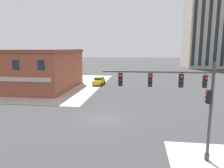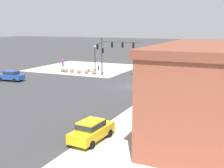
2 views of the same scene
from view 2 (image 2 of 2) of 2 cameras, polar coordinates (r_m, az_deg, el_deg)
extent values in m
plane|color=#38383A|center=(44.45, 3.65, -0.50)|extent=(320.00, 320.00, 0.00)
cube|color=#B7B2A8|center=(64.17, -5.12, 3.09)|extent=(20.00, 19.00, 0.02)
cylinder|color=#383D38|center=(54.69, -1.92, 1.99)|extent=(0.32, 0.32, 0.50)
cylinder|color=#383D38|center=(54.27, -1.95, 5.27)|extent=(0.20, 0.20, 6.79)
cylinder|color=#383D38|center=(52.54, 1.62, 8.05)|extent=(7.27, 0.12, 0.12)
cylinder|color=#383D38|center=(53.27, -2.40, 7.76)|extent=(0.11, 1.80, 0.11)
cube|color=black|center=(53.22, 0.00, 7.50)|extent=(0.28, 0.28, 0.90)
sphere|color=red|center=(53.35, 0.07, 7.81)|extent=(0.18, 0.18, 0.18)
sphere|color=#282828|center=(53.37, 0.07, 7.51)|extent=(0.18, 0.18, 0.18)
sphere|color=#282828|center=(53.39, 0.07, 7.21)|extent=(0.18, 0.18, 0.18)
cube|color=black|center=(52.42, 2.03, 7.44)|extent=(0.28, 0.28, 0.90)
sphere|color=red|center=(52.55, 2.10, 7.75)|extent=(0.18, 0.18, 0.18)
sphere|color=#282828|center=(52.57, 2.10, 7.45)|extent=(0.18, 0.18, 0.18)
sphere|color=#282828|center=(52.59, 2.09, 7.14)|extent=(0.18, 0.18, 0.18)
cube|color=black|center=(51.68, 4.12, 7.36)|extent=(0.28, 0.28, 0.90)
sphere|color=red|center=(51.82, 4.18, 7.68)|extent=(0.18, 0.18, 0.18)
sphere|color=#282828|center=(51.83, 4.18, 7.37)|extent=(0.18, 0.18, 0.18)
sphere|color=#282828|center=(51.85, 4.17, 7.06)|extent=(0.18, 0.18, 0.18)
cube|color=black|center=(54.08, -1.76, 6.44)|extent=(0.28, 0.28, 0.90)
sphere|color=red|center=(53.99, -1.61, 6.73)|extent=(0.18, 0.18, 0.18)
sphere|color=#282828|center=(54.01, -1.61, 6.43)|extent=(0.18, 0.18, 0.18)
sphere|color=#282828|center=(54.03, -1.61, 6.14)|extent=(0.18, 0.18, 0.18)
cube|color=black|center=(52.60, -2.79, 7.12)|extent=(0.28, 0.28, 0.90)
sphere|color=red|center=(52.72, -2.71, 7.43)|extent=(0.18, 0.18, 0.18)
sphere|color=#282828|center=(52.74, -2.71, 7.13)|extent=(0.18, 0.18, 0.18)
sphere|color=#282828|center=(52.76, -2.71, 6.82)|extent=(0.18, 0.18, 0.18)
sphere|color=gray|center=(55.42, -3.45, 2.25)|extent=(0.81, 0.81, 0.81)
sphere|color=gray|center=(56.45, -4.89, 2.40)|extent=(0.81, 0.81, 0.81)
sphere|color=gray|center=(56.83, -6.33, 2.43)|extent=(0.81, 0.81, 0.81)
sphere|color=gray|center=(58.15, -7.70, 2.60)|extent=(0.81, 0.81, 0.81)
sphere|color=gray|center=(58.48, -8.83, 2.61)|extent=(0.81, 0.81, 0.81)
sphere|color=gray|center=(59.18, -9.42, 2.69)|extent=(0.81, 0.81, 0.81)
cube|color=#8E6B4C|center=(58.48, -3.94, 2.76)|extent=(1.80, 0.50, 0.10)
cube|color=gray|center=(58.18, -3.33, 2.48)|extent=(0.24, 0.41, 0.39)
cube|color=gray|center=(58.86, -4.53, 2.56)|extent=(0.24, 0.41, 0.39)
cylinder|color=#232847|center=(66.95, -9.30, 3.68)|extent=(0.13, 0.13, 0.82)
cylinder|color=#232847|center=(66.88, -9.44, 3.66)|extent=(0.13, 0.13, 0.82)
cube|color=purple|center=(66.83, -9.39, 4.26)|extent=(0.35, 0.39, 0.58)
cylinder|color=purple|center=(66.91, -9.21, 4.30)|extent=(0.09, 0.09, 0.55)
cylinder|color=purple|center=(66.73, -9.57, 4.27)|extent=(0.09, 0.09, 0.55)
sphere|color=#997051|center=(66.78, -9.40, 4.63)|extent=(0.22, 0.22, 0.22)
cylinder|color=black|center=(60.86, -2.65, 3.10)|extent=(0.13, 0.13, 0.87)
cylinder|color=black|center=(60.73, -2.54, 3.08)|extent=(0.13, 0.13, 0.87)
cube|color=beige|center=(60.70, -2.60, 3.78)|extent=(0.39, 0.31, 0.62)
cylinder|color=beige|center=(60.86, -2.74, 3.83)|extent=(0.09, 0.09, 0.59)
cylinder|color=beige|center=(60.52, -2.46, 3.79)|extent=(0.09, 0.09, 0.59)
sphere|color=tan|center=(60.64, -2.60, 4.21)|extent=(0.24, 0.24, 0.24)
cylinder|color=black|center=(54.97, -3.27, 4.39)|extent=(0.14, 0.14, 5.01)
sphere|color=white|center=(54.71, -3.30, 7.18)|extent=(0.36, 0.36, 0.36)
cube|color=#7A3389|center=(65.25, 8.92, 3.75)|extent=(1.79, 4.41, 0.76)
cube|color=#7A3389|center=(65.31, 8.98, 4.36)|extent=(1.51, 2.12, 0.60)
cube|color=#232D38|center=(65.31, 8.98, 4.36)|extent=(1.55, 2.21, 0.40)
cylinder|color=black|center=(63.77, 9.30, 3.23)|extent=(0.22, 0.64, 0.64)
cylinder|color=black|center=(64.24, 7.86, 3.33)|extent=(0.22, 0.64, 0.64)
cylinder|color=black|center=(66.38, 9.94, 3.52)|extent=(0.22, 0.64, 0.64)
cylinder|color=black|center=(66.83, 8.55, 3.61)|extent=(0.22, 0.64, 0.64)
cube|color=#99999E|center=(58.29, 10.36, 2.83)|extent=(1.91, 4.46, 0.76)
cube|color=#99999E|center=(58.05, 10.35, 3.47)|extent=(1.57, 2.16, 0.60)
cube|color=#232D38|center=(58.05, 10.35, 3.47)|extent=(1.61, 2.25, 0.40)
cylinder|color=black|center=(59.84, 9.85, 2.69)|extent=(0.24, 0.65, 0.64)
cylinder|color=black|center=(59.50, 11.42, 2.59)|extent=(0.24, 0.65, 0.64)
cylinder|color=black|center=(57.21, 9.24, 2.33)|extent=(0.24, 0.65, 0.64)
cylinder|color=black|center=(56.86, 10.88, 2.22)|extent=(0.24, 0.65, 0.64)
cube|color=gold|center=(23.81, -3.87, -9.20)|extent=(2.07, 4.51, 0.76)
cube|color=gold|center=(23.46, -4.09, -7.75)|extent=(1.64, 2.21, 0.60)
cube|color=#232D38|center=(23.46, -4.09, -7.75)|extent=(1.68, 2.30, 0.40)
cylinder|color=black|center=(25.44, -3.80, -8.75)|extent=(0.26, 0.65, 0.64)
cylinder|color=black|center=(24.64, -0.47, -9.40)|extent=(0.26, 0.65, 0.64)
cylinder|color=black|center=(23.34, -7.45, -10.70)|extent=(0.26, 0.65, 0.64)
cylinder|color=black|center=(22.46, -3.92, -11.53)|extent=(0.26, 0.65, 0.64)
cube|color=#23479E|center=(51.52, -18.80, 1.33)|extent=(4.52, 2.09, 0.76)
cube|color=#23479E|center=(51.32, -18.72, 2.07)|extent=(2.22, 1.65, 0.60)
cube|color=#232D38|center=(51.32, -18.72, 2.07)|extent=(2.31, 1.69, 0.40)
cylinder|color=black|center=(51.81, -20.53, 0.84)|extent=(0.65, 0.27, 0.64)
cylinder|color=black|center=(53.07, -19.36, 1.15)|extent=(0.65, 0.27, 0.64)
cylinder|color=black|center=(50.09, -18.15, 0.66)|extent=(0.65, 0.27, 0.64)
cylinder|color=black|center=(51.39, -17.01, 0.98)|extent=(0.65, 0.27, 0.64)
cube|color=#99999E|center=(66.05, 14.51, 3.62)|extent=(2.08, 4.52, 0.76)
cube|color=#99999E|center=(65.82, 14.52, 4.19)|extent=(1.65, 2.22, 0.60)
cube|color=#232D38|center=(65.82, 14.52, 4.19)|extent=(1.69, 2.31, 0.40)
cylinder|color=black|center=(67.53, 13.90, 3.48)|extent=(0.27, 0.65, 0.64)
cylinder|color=black|center=(67.37, 15.32, 3.40)|extent=(0.27, 0.65, 0.64)
cylinder|color=black|center=(64.84, 13.63, 3.19)|extent=(0.27, 0.65, 0.64)
cylinder|color=black|center=(64.68, 15.10, 3.10)|extent=(0.27, 0.65, 0.64)
cube|color=#1E2833|center=(33.26, 16.83, 4.12)|extent=(1.10, 0.08, 1.50)
camera|label=1|loc=(65.28, 7.41, 9.94)|focal=33.11mm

